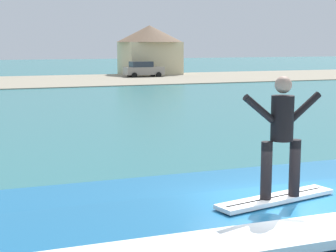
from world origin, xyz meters
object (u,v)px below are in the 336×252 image
Objects in this scene: wave_crest at (293,249)px; surfboard at (276,199)px; house_gabled_white at (150,47)px; surfer at (282,130)px; car_far_shore at (143,69)px.

surfboard is (-0.55, -0.33, 0.95)m from wave_crest.
surfer is at bearing -107.28° from house_gabled_white.
wave_crest is 1.15m from surfboard.
car_far_shore is 6.33m from house_gabled_white.
wave_crest is 6.22× the size of surfer.
surfboard is 56.72m from car_far_shore.
surfer is 56.78m from car_far_shore.
car_far_shore reaches higher than wave_crest.
surfboard is at bearing -106.39° from car_far_shore.
wave_crest is 5.32× the size of surfboard.
surfer is 0.38× the size of car_far_shore.
surfer is at bearing -143.99° from wave_crest.
wave_crest is at bearing -105.94° from car_far_shore.
wave_crest is 2.06m from surfer.
surfer reaches higher than wave_crest.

